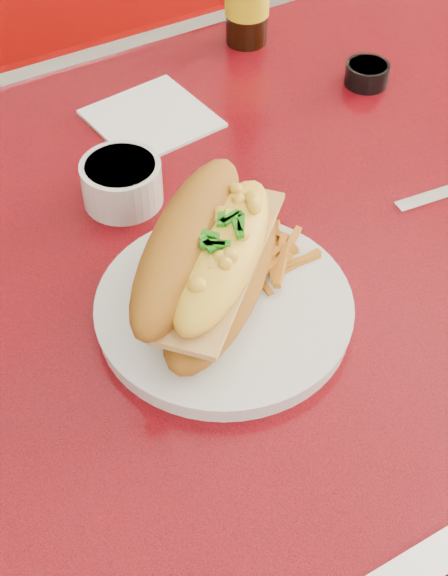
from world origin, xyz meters
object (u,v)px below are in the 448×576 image
dinner_plate (224,309)px  fork (188,266)px  mac_hoagie (210,258)px  sauce_cup_right (367,73)px  gravy_ramekin (122,181)px  booth_bench_far (48,165)px  diner_table (247,317)px

dinner_plate → fork: same height
mac_hoagie → sauce_cup_right: size_ratio=3.48×
fork → gravy_ramekin: bearing=-24.6°
booth_bench_far → fork: bearing=-96.7°
booth_bench_far → sauce_cup_right: bearing=-67.4°
diner_table → fork: fork is taller
diner_table → mac_hoagie: size_ratio=4.72×
booth_bench_far → gravy_ramekin: (-0.10, -0.71, 0.51)m
mac_hoagie → fork: 0.06m
diner_table → mac_hoagie: (-0.10, -0.08, 0.23)m
fork → mac_hoagie: bearing=158.5°
mac_hoagie → gravy_ramekin: (-0.01, 0.18, -0.04)m
diner_table → dinner_plate: dinner_plate is taller
diner_table → gravy_ramekin: size_ratio=11.07×
booth_bench_far → fork: size_ratio=10.18×
mac_hoagie → booth_bench_far: bearing=42.0°
dinner_plate → mac_hoagie: bearing=98.5°
gravy_ramekin → sauce_cup_right: bearing=7.8°
booth_bench_far → fork: (-0.10, -0.85, 0.50)m
sauce_cup_right → booth_bench_far: bearing=112.6°
diner_table → booth_bench_far: bearing=90.0°
diner_table → sauce_cup_right: (0.27, 0.15, 0.18)m
dinner_plate → fork: 0.06m
dinner_plate → diner_table: bearing=48.1°
diner_table → mac_hoagie: 0.26m
sauce_cup_right → diner_table: bearing=-150.5°
dinner_plate → gravy_ramekin: size_ratio=2.95×
sauce_cup_right → dinner_plate: bearing=-144.8°
gravy_ramekin → sauce_cup_right: size_ratio=1.48×
mac_hoagie → fork: mac_hoagie is taller
booth_bench_far → sauce_cup_right: booth_bench_far is taller
diner_table → booth_bench_far: (0.00, 0.81, -0.32)m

